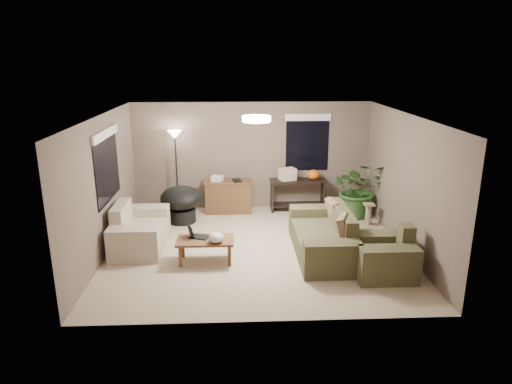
{
  "coord_description": "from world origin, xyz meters",
  "views": [
    {
      "loc": [
        -0.37,
        -7.97,
        3.48
      ],
      "look_at": [
        0.0,
        0.2,
        1.05
      ],
      "focal_mm": 32.0,
      "sensor_mm": 36.0,
      "label": 1
    }
  ],
  "objects_px": {
    "main_sofa": "(324,238)",
    "armchair": "(383,257)",
    "console_table": "(298,193)",
    "floor_lamp": "(175,145)",
    "cat_scratching_post": "(368,217)",
    "houseplant": "(358,195)",
    "papasan_chair": "(181,202)",
    "loveseat": "(139,232)",
    "desk": "(228,196)",
    "coffee_table": "(205,243)"
  },
  "relations": [
    {
      "from": "armchair",
      "to": "cat_scratching_post",
      "type": "distance_m",
      "value": 2.24
    },
    {
      "from": "console_table",
      "to": "floor_lamp",
      "type": "bearing_deg",
      "value": -179.96
    },
    {
      "from": "main_sofa",
      "to": "desk",
      "type": "relative_size",
      "value": 2.0
    },
    {
      "from": "main_sofa",
      "to": "armchair",
      "type": "xyz_separation_m",
      "value": [
        0.83,
        -0.87,
        0.0
      ]
    },
    {
      "from": "papasan_chair",
      "to": "armchair",
      "type": "bearing_deg",
      "value": -36.27
    },
    {
      "from": "main_sofa",
      "to": "floor_lamp",
      "type": "relative_size",
      "value": 1.15
    },
    {
      "from": "loveseat",
      "to": "main_sofa",
      "type": "bearing_deg",
      "value": -7.65
    },
    {
      "from": "houseplant",
      "to": "papasan_chair",
      "type": "bearing_deg",
      "value": -177.46
    },
    {
      "from": "desk",
      "to": "cat_scratching_post",
      "type": "bearing_deg",
      "value": -19.79
    },
    {
      "from": "loveseat",
      "to": "desk",
      "type": "xyz_separation_m",
      "value": [
        1.67,
        1.95,
        0.08
      ]
    },
    {
      "from": "coffee_table",
      "to": "cat_scratching_post",
      "type": "bearing_deg",
      "value": 25.61
    },
    {
      "from": "floor_lamp",
      "to": "cat_scratching_post",
      "type": "relative_size",
      "value": 3.82
    },
    {
      "from": "loveseat",
      "to": "cat_scratching_post",
      "type": "bearing_deg",
      "value": 10.65
    },
    {
      "from": "console_table",
      "to": "cat_scratching_post",
      "type": "height_order",
      "value": "console_table"
    },
    {
      "from": "coffee_table",
      "to": "desk",
      "type": "xyz_separation_m",
      "value": [
        0.37,
        2.68,
        0.02
      ]
    },
    {
      "from": "loveseat",
      "to": "desk",
      "type": "relative_size",
      "value": 1.45
    },
    {
      "from": "cat_scratching_post",
      "to": "papasan_chair",
      "type": "bearing_deg",
      "value": 173.59
    },
    {
      "from": "main_sofa",
      "to": "armchair",
      "type": "relative_size",
      "value": 2.2
    },
    {
      "from": "main_sofa",
      "to": "armchair",
      "type": "height_order",
      "value": "same"
    },
    {
      "from": "coffee_table",
      "to": "console_table",
      "type": "height_order",
      "value": "console_table"
    },
    {
      "from": "floor_lamp",
      "to": "desk",
      "type": "bearing_deg",
      "value": -1.33
    },
    {
      "from": "console_table",
      "to": "floor_lamp",
      "type": "xyz_separation_m",
      "value": [
        -2.79,
        -0.0,
        1.16
      ]
    },
    {
      "from": "main_sofa",
      "to": "desk",
      "type": "xyz_separation_m",
      "value": [
        -1.78,
        2.42,
        0.08
      ]
    },
    {
      "from": "loveseat",
      "to": "papasan_chair",
      "type": "bearing_deg",
      "value": 63.37
    },
    {
      "from": "floor_lamp",
      "to": "loveseat",
      "type": "bearing_deg",
      "value": -104.37
    },
    {
      "from": "papasan_chair",
      "to": "houseplant",
      "type": "relative_size",
      "value": 0.77
    },
    {
      "from": "main_sofa",
      "to": "loveseat",
      "type": "height_order",
      "value": "same"
    },
    {
      "from": "papasan_chair",
      "to": "houseplant",
      "type": "bearing_deg",
      "value": 2.54
    },
    {
      "from": "loveseat",
      "to": "console_table",
      "type": "distance_m",
      "value": 3.84
    },
    {
      "from": "desk",
      "to": "console_table",
      "type": "distance_m",
      "value": 1.62
    },
    {
      "from": "houseplant",
      "to": "desk",
      "type": "bearing_deg",
      "value": 171.2
    },
    {
      "from": "desk",
      "to": "cat_scratching_post",
      "type": "xyz_separation_m",
      "value": [
        2.99,
        -1.07,
        -0.16
      ]
    },
    {
      "from": "coffee_table",
      "to": "floor_lamp",
      "type": "distance_m",
      "value": 3.09
    },
    {
      "from": "main_sofa",
      "to": "papasan_chair",
      "type": "distance_m",
      "value": 3.32
    },
    {
      "from": "main_sofa",
      "to": "coffee_table",
      "type": "bearing_deg",
      "value": -172.89
    },
    {
      "from": "floor_lamp",
      "to": "houseplant",
      "type": "relative_size",
      "value": 1.49
    },
    {
      "from": "loveseat",
      "to": "console_table",
      "type": "relative_size",
      "value": 1.23
    },
    {
      "from": "desk",
      "to": "loveseat",
      "type": "bearing_deg",
      "value": -130.63
    },
    {
      "from": "loveseat",
      "to": "cat_scratching_post",
      "type": "distance_m",
      "value": 4.74
    },
    {
      "from": "armchair",
      "to": "papasan_chair",
      "type": "bearing_deg",
      "value": 143.73
    },
    {
      "from": "loveseat",
      "to": "coffee_table",
      "type": "distance_m",
      "value": 1.5
    },
    {
      "from": "armchair",
      "to": "console_table",
      "type": "bearing_deg",
      "value": 106.67
    },
    {
      "from": "coffee_table",
      "to": "houseplant",
      "type": "distance_m",
      "value": 3.97
    },
    {
      "from": "armchair",
      "to": "desk",
      "type": "xyz_separation_m",
      "value": [
        -2.61,
        3.28,
        0.08
      ]
    },
    {
      "from": "desk",
      "to": "floor_lamp",
      "type": "xyz_separation_m",
      "value": [
        -1.17,
        0.03,
        1.22
      ]
    },
    {
      "from": "loveseat",
      "to": "console_table",
      "type": "height_order",
      "value": "loveseat"
    },
    {
      "from": "console_table",
      "to": "armchair",
      "type": "bearing_deg",
      "value": -73.33
    },
    {
      "from": "coffee_table",
      "to": "floor_lamp",
      "type": "xyz_separation_m",
      "value": [
        -0.8,
        2.71,
        1.24
      ]
    },
    {
      "from": "main_sofa",
      "to": "coffee_table",
      "type": "xyz_separation_m",
      "value": [
        -2.15,
        -0.27,
        0.06
      ]
    },
    {
      "from": "console_table",
      "to": "cat_scratching_post",
      "type": "xyz_separation_m",
      "value": [
        1.37,
        -1.1,
        -0.22
      ]
    }
  ]
}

